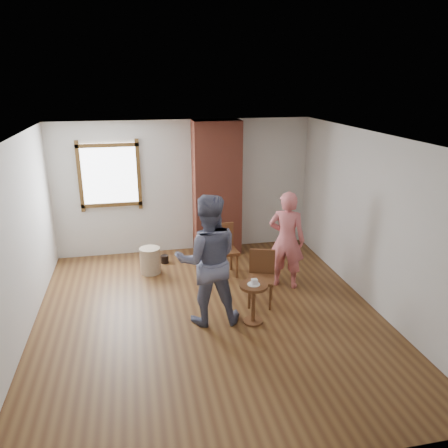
{
  "coord_description": "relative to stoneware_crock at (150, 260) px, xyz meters",
  "views": [
    {
      "loc": [
        -0.95,
        -5.58,
        3.35
      ],
      "look_at": [
        0.39,
        0.8,
        1.15
      ],
      "focal_mm": 35.0,
      "sensor_mm": 36.0,
      "label": 1
    }
  ],
  "objects": [
    {
      "name": "cake_plate",
      "position": [
        1.35,
        -2.01,
        0.37
      ],
      "size": [
        0.18,
        0.18,
        0.01
      ],
      "primitive_type": "cylinder",
      "color": "white",
      "rests_on": "side_table"
    },
    {
      "name": "man",
      "position": [
        0.74,
        -1.81,
        0.71
      ],
      "size": [
        0.97,
        0.78,
        1.88
      ],
      "primitive_type": "imported",
      "rotation": [
        0.0,
        0.0,
        3.07
      ],
      "color": "#16183E",
      "rests_on": "ground"
    },
    {
      "name": "room_shell",
      "position": [
        0.71,
        -1.12,
        1.57
      ],
      "size": [
        5.04,
        5.52,
        2.62
      ],
      "color": "silver",
      "rests_on": "ground"
    },
    {
      "name": "stoneware_crock",
      "position": [
        0.0,
        0.0,
        0.0
      ],
      "size": [
        0.45,
        0.45,
        0.47
      ],
      "primitive_type": "cylinder",
      "rotation": [
        0.0,
        0.0,
        -0.28
      ],
      "color": "tan",
      "rests_on": "ground"
    },
    {
      "name": "dining_chair_right",
      "position": [
        1.28,
        -0.29,
        0.27
      ],
      "size": [
        0.46,
        0.46,
        0.91
      ],
      "rotation": [
        0.0,
        0.0,
        0.08
      ],
      "color": "brown",
      "rests_on": "ground"
    },
    {
      "name": "ground",
      "position": [
        0.77,
        -1.73,
        -0.24
      ],
      "size": [
        5.5,
        5.5,
        0.0
      ],
      "primitive_type": "plane",
      "color": "brown",
      "rests_on": "ground"
    },
    {
      "name": "dark_pot",
      "position": [
        0.28,
        0.39,
        -0.16
      ],
      "size": [
        0.16,
        0.16,
        0.15
      ],
      "primitive_type": "cylinder",
      "rotation": [
        0.0,
        0.0,
        -0.08
      ],
      "color": "black",
      "rests_on": "ground"
    },
    {
      "name": "dining_chair_left",
      "position": [
        1.63,
        -1.45,
        0.24
      ],
      "size": [
        0.51,
        0.51,
        0.84
      ],
      "rotation": [
        0.0,
        0.0,
        -0.36
      ],
      "color": "brown",
      "rests_on": "ground"
    },
    {
      "name": "person_pink",
      "position": [
        2.19,
        -0.97,
        0.58
      ],
      "size": [
        0.71,
        0.64,
        1.64
      ],
      "primitive_type": "imported",
      "rotation": [
        0.0,
        0.0,
        2.62
      ],
      "color": "#E17074",
      "rests_on": "ground"
    },
    {
      "name": "brick_chimney",
      "position": [
        1.37,
        0.77,
        1.06
      ],
      "size": [
        0.9,
        0.5,
        2.6
      ],
      "primitive_type": "cube",
      "color": "#AD513D",
      "rests_on": "ground"
    },
    {
      "name": "side_table",
      "position": [
        1.35,
        -2.01,
        0.17
      ],
      "size": [
        0.4,
        0.4,
        0.6
      ],
      "color": "brown",
      "rests_on": "ground"
    },
    {
      "name": "cake_slice",
      "position": [
        1.36,
        -2.01,
        0.4
      ],
      "size": [
        0.08,
        0.07,
        0.06
      ],
      "primitive_type": "cube",
      "color": "white",
      "rests_on": "cake_plate"
    }
  ]
}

